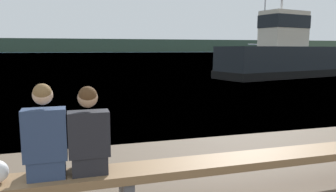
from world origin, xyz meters
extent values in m
plane|color=#426B8E|center=(0.00, 125.79, 0.00)|extent=(240.00, 240.00, 0.00)
cube|color=#2D3D2D|center=(0.00, 188.64, 3.56)|extent=(600.00, 12.00, 7.13)
cube|color=brown|center=(0.23, 3.25, 0.42)|extent=(8.67, 0.46, 0.10)
cube|color=navy|center=(-0.59, 3.32, 0.57)|extent=(0.37, 0.38, 0.20)
cube|color=navy|center=(-0.59, 3.23, 0.93)|extent=(0.42, 0.22, 0.53)
sphere|color=tan|center=(-0.59, 3.23, 1.34)|extent=(0.20, 0.20, 0.20)
sphere|color=brown|center=(-0.59, 3.22, 1.36)|extent=(0.18, 0.18, 0.18)
cube|color=black|center=(-0.16, 3.32, 0.57)|extent=(0.37, 0.38, 0.20)
cube|color=black|center=(-0.16, 3.23, 0.91)|extent=(0.42, 0.22, 0.48)
sphere|color=tan|center=(-0.16, 3.23, 1.29)|extent=(0.21, 0.21, 0.21)
sphere|color=#472D19|center=(-0.16, 3.22, 1.32)|extent=(0.19, 0.19, 0.19)
cube|color=black|center=(12.20, 17.68, 0.96)|extent=(8.51, 4.46, 1.93)
cube|color=black|center=(12.20, 17.68, 0.23)|extent=(8.70, 4.60, 0.46)
cube|color=beige|center=(12.59, 17.77, 3.02)|extent=(3.13, 2.22, 2.18)
cube|color=black|center=(12.59, 17.77, 3.45)|extent=(3.20, 2.28, 0.78)
cube|color=#1E2847|center=(17.69, 27.40, 0.65)|extent=(8.26, 3.90, 1.30)
cylinder|color=#B7B7BC|center=(17.30, 27.34, 4.54)|extent=(0.12, 0.12, 6.48)
cylinder|color=#B7B7BC|center=(17.30, 27.34, 2.20)|extent=(3.55, 0.59, 0.08)
camera|label=1|loc=(-0.31, -0.21, 1.80)|focal=35.00mm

